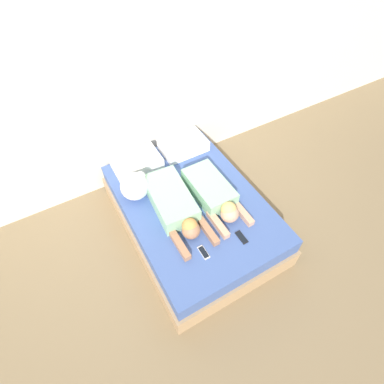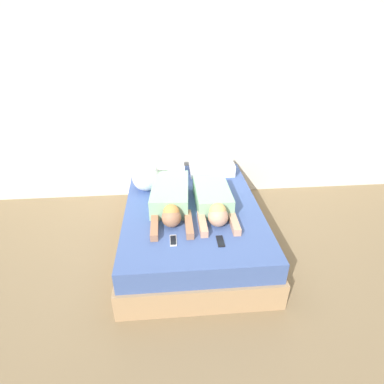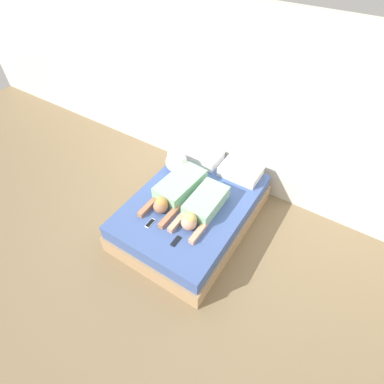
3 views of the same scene
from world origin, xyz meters
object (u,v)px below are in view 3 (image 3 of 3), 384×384
cell_phone_left (150,223)px  person_left (177,189)px  bed (192,212)px  cell_phone_right (176,241)px  pillow_head_right (241,171)px  person_right (202,207)px  pillow_head_left (202,156)px  plush_toy (176,162)px

cell_phone_left → person_left: bearing=90.7°
bed → cell_phone_left: bearing=-109.8°
bed → cell_phone_right: (0.20, -0.66, 0.26)m
pillow_head_right → person_right: (-0.10, -0.89, 0.02)m
bed → person_right: person_right is taller
pillow_head_left → person_right: bearing=-58.9°
person_left → person_right: (0.45, -0.08, -0.00)m
pillow_head_right → plush_toy: 0.93m
person_right → cell_phone_left: size_ratio=5.90×
pillow_head_left → person_right: (0.54, -0.89, 0.02)m
pillow_head_left → cell_phone_right: size_ratio=3.61×
pillow_head_left → pillow_head_right: (0.64, 0.00, 0.00)m
person_left → person_right: bearing=-10.4°
person_right → person_left: bearing=169.6°
pillow_head_left → pillow_head_right: size_ratio=1.00×
bed → pillow_head_right: 0.91m
cell_phone_left → plush_toy: size_ratio=0.48×
person_right → plush_toy: size_ratio=2.81×
pillow_head_right → person_left: (-0.55, -0.81, 0.03)m
person_left → plush_toy: (-0.28, 0.40, 0.06)m
cell_phone_right → pillow_head_right: bearing=85.2°
cell_phone_right → plush_toy: plush_toy is taller
pillow_head_right → person_left: person_left is taller
pillow_head_right → person_right: bearing=-96.6°
pillow_head_left → cell_phone_left: pillow_head_left is taller
person_left → person_right: person_right is taller
person_left → plush_toy: 0.49m
bed → cell_phone_right: 0.74m
person_left → cell_phone_left: 0.60m
person_right → cell_phone_right: bearing=-91.8°
cell_phone_left → cell_phone_right: 0.42m
pillow_head_right → cell_phone_left: 1.50m
person_left → cell_phone_left: size_ratio=6.80×
pillow_head_right → person_right: person_right is taller
cell_phone_left → person_right: bearing=49.3°
person_left → person_right: size_ratio=1.15×
cell_phone_left → plush_toy: plush_toy is taller
person_right → cell_phone_left: 0.68m
cell_phone_right → pillow_head_left: bearing=109.8°
pillow_head_right → cell_phone_right: (-0.12, -1.45, -0.07)m
bed → pillow_head_right: pillow_head_right is taller
pillow_head_right → cell_phone_right: pillow_head_right is taller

